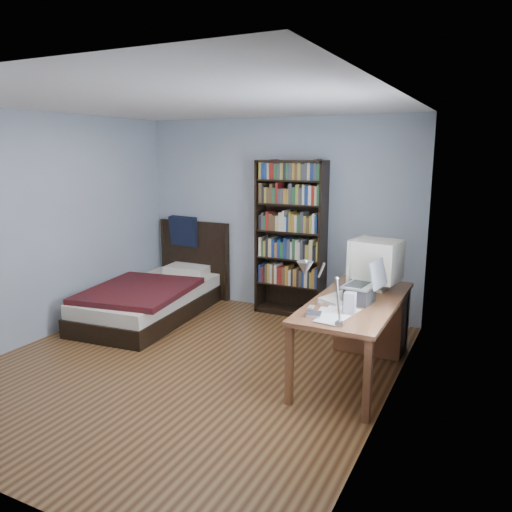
% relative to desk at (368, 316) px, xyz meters
% --- Properties ---
extents(room, '(4.20, 4.24, 2.50)m').
position_rel_desk_xyz_m(room, '(-1.48, -1.03, 0.83)').
color(room, '#532E18').
rests_on(room, ground).
extents(desk, '(0.75, 1.73, 0.73)m').
position_rel_desk_xyz_m(desk, '(0.00, 0.00, 0.00)').
color(desk, brown).
rests_on(desk, floor).
extents(crt_monitor, '(0.48, 0.45, 0.50)m').
position_rel_desk_xyz_m(crt_monitor, '(0.06, -0.04, 0.59)').
color(crt_monitor, beige).
rests_on(crt_monitor, desk).
extents(laptop, '(0.36, 0.36, 0.40)m').
position_rel_desk_xyz_m(laptop, '(0.06, -0.56, 0.42)').
color(laptop, '#2D2D30').
rests_on(laptop, desk).
extents(desk_lamp, '(0.23, 0.51, 0.60)m').
position_rel_desk_xyz_m(desk_lamp, '(-0.05, -1.60, 0.79)').
color(desk_lamp, '#99999E').
rests_on(desk_lamp, desk).
extents(keyboard, '(0.36, 0.55, 0.05)m').
position_rel_desk_xyz_m(keyboard, '(-0.12, -0.50, 0.33)').
color(keyboard, beige).
rests_on(keyboard, desk).
extents(speaker, '(0.10, 0.10, 0.18)m').
position_rel_desk_xyz_m(speaker, '(0.05, -0.90, 0.40)').
color(speaker, gray).
rests_on(speaker, desk).
extents(soda_can, '(0.07, 0.07, 0.13)m').
position_rel_desk_xyz_m(soda_can, '(-0.10, -0.22, 0.37)').
color(soda_can, '#083C1A').
rests_on(soda_can, desk).
extents(mouse, '(0.06, 0.10, 0.04)m').
position_rel_desk_xyz_m(mouse, '(-0.04, -0.21, 0.33)').
color(mouse, silver).
rests_on(mouse, desk).
extents(phone_silver, '(0.05, 0.09, 0.02)m').
position_rel_desk_xyz_m(phone_silver, '(-0.25, -0.75, 0.32)').
color(phone_silver, silver).
rests_on(phone_silver, desk).
extents(phone_grey, '(0.05, 0.09, 0.02)m').
position_rel_desk_xyz_m(phone_grey, '(-0.28, -0.92, 0.32)').
color(phone_grey, gray).
rests_on(phone_grey, desk).
extents(external_drive, '(0.15, 0.15, 0.03)m').
position_rel_desk_xyz_m(external_drive, '(-0.20, -1.09, 0.32)').
color(external_drive, gray).
rests_on(external_drive, desk).
extents(bookshelf, '(0.89, 0.30, 1.97)m').
position_rel_desk_xyz_m(bookshelf, '(-1.24, 0.91, 0.57)').
color(bookshelf, black).
rests_on(bookshelf, floor).
extents(bed, '(1.33, 2.22, 1.16)m').
position_rel_desk_xyz_m(bed, '(-2.78, 0.10, -0.17)').
color(bed, black).
rests_on(bed, floor).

